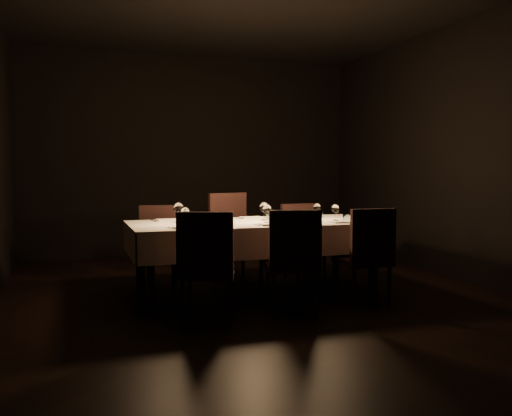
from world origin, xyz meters
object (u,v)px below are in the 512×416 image
object	(u,v)px
chair_far_left	(158,242)
chair_far_right	(301,237)
chair_near_left	(207,263)
chair_near_right	(367,252)
chair_near_center	(293,257)
chair_far_center	(233,233)
dining_table	(256,229)

from	to	relation	value
chair_far_left	chair_far_right	world-z (taller)	chair_far_left
chair_near_left	chair_near_right	world-z (taller)	chair_near_left
chair_near_center	chair_near_right	world-z (taller)	chair_near_center
chair_far_center	chair_far_right	distance (m)	0.82
dining_table	chair_near_left	distance (m)	1.13
chair_near_left	chair_far_left	bearing A→B (deg)	-63.63
chair_far_left	chair_far_right	distance (m)	1.69
chair_far_right	chair_near_center	bearing A→B (deg)	-120.94
chair_far_right	chair_far_left	bearing A→B (deg)	174.24
dining_table	chair_far_left	distance (m)	1.16
chair_near_right	chair_near_left	bearing A→B (deg)	6.65
chair_near_left	chair_far_right	bearing A→B (deg)	-113.20
dining_table	chair_near_left	size ratio (longest dim) A/B	2.66
chair_near_left	chair_near_right	xyz separation A→B (m)	(1.57, 0.13, -0.01)
chair_near_left	dining_table	bearing A→B (deg)	-109.07
chair_near_right	chair_far_left	bearing A→B (deg)	-38.57
chair_near_left	chair_far_right	size ratio (longest dim) A/B	1.08
chair_near_left	chair_far_left	world-z (taller)	chair_near_left
dining_table	chair_near_center	size ratio (longest dim) A/B	2.67
chair_near_left	chair_far_right	distance (m)	2.20
dining_table	chair_far_right	distance (m)	1.11
chair_near_left	chair_near_right	distance (m)	1.58
chair_near_right	chair_far_center	world-z (taller)	chair_far_center
chair_far_left	chair_far_center	xyz separation A→B (m)	(0.88, 0.10, 0.06)
dining_table	chair_near_right	xyz separation A→B (m)	(0.85, -0.73, -0.17)
chair_far_left	chair_far_center	bearing A→B (deg)	20.31
chair_near_left	chair_near_center	world-z (taller)	chair_near_left
chair_far_center	chair_far_right	bearing A→B (deg)	-21.93
chair_far_right	chair_near_right	bearing A→B (deg)	-93.40
chair_far_center	chair_near_right	bearing A→B (deg)	-74.82
chair_near_center	chair_far_center	size ratio (longest dim) A/B	0.93
chair_near_center	chair_near_right	distance (m)	0.79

